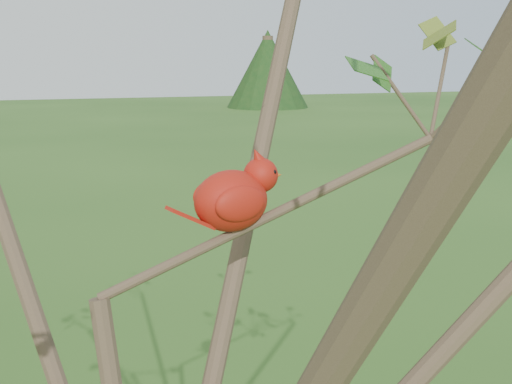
# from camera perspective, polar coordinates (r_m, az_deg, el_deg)

# --- Properties ---
(crabapple_tree) EXTENTS (2.35, 2.05, 2.95)m
(crabapple_tree) POSITION_cam_1_polar(r_m,az_deg,el_deg) (0.96, -9.01, -1.75)
(crabapple_tree) COLOR #473626
(crabapple_tree) RESTS_ON ground
(cardinal) EXTENTS (0.22, 0.13, 0.15)m
(cardinal) POSITION_cam_1_polar(r_m,az_deg,el_deg) (1.10, -1.90, -0.45)
(cardinal) COLOR #A21A0D
(cardinal) RESTS_ON ground
(distant_trees) EXTENTS (44.56, 14.39, 3.78)m
(distant_trees) POSITION_cam_1_polar(r_m,az_deg,el_deg) (25.65, -16.86, 9.58)
(distant_trees) COLOR #473626
(distant_trees) RESTS_ON ground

